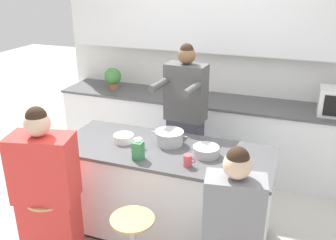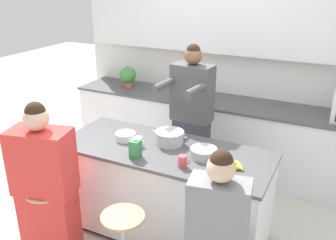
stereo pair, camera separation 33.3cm
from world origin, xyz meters
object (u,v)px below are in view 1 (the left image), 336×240
object	(u,v)px
kitchen_island	(165,192)
juice_carton	(138,150)
fruit_bowl	(206,151)
banana_bunch	(239,162)
cooking_pot	(169,138)
bar_stool_leftmost	(51,229)
person_wrapped_blanket	(47,194)
coffee_cup_far	(138,143)
person_cooking	(185,125)
potted_plant	(113,77)
coffee_cup_near	(188,160)

from	to	relation	value
kitchen_island	juice_carton	world-z (taller)	juice_carton
fruit_bowl	banana_bunch	size ratio (longest dim) A/B	1.28
cooking_pot	fruit_bowl	distance (m)	0.40
bar_stool_leftmost	person_wrapped_blanket	xyz separation A→B (m)	(0.00, -0.00, 0.35)
cooking_pot	coffee_cup_far	world-z (taller)	cooking_pot
person_cooking	fruit_bowl	distance (m)	0.82
cooking_pot	bar_stool_leftmost	bearing A→B (deg)	-133.54
coffee_cup_far	potted_plant	world-z (taller)	potted_plant
bar_stool_leftmost	juice_carton	world-z (taller)	juice_carton
banana_bunch	kitchen_island	bearing A→B (deg)	174.57
cooking_pot	juice_carton	xyz separation A→B (m)	(-0.14, -0.37, 0.02)
person_wrapped_blanket	banana_bunch	distance (m)	1.60
juice_carton	coffee_cup_far	bearing A→B (deg)	114.54
person_cooking	coffee_cup_far	distance (m)	0.79
fruit_bowl	person_cooking	bearing A→B (deg)	120.42
kitchen_island	bar_stool_leftmost	distance (m)	1.06
cooking_pot	fruit_bowl	bearing A→B (deg)	-16.04
bar_stool_leftmost	potted_plant	xyz separation A→B (m)	(-0.52, 2.18, 0.74)
coffee_cup_far	juice_carton	bearing A→B (deg)	-65.46
kitchen_island	person_wrapped_blanket	size ratio (longest dim) A/B	1.35
fruit_bowl	potted_plant	bearing A→B (deg)	138.73
kitchen_island	coffee_cup_far	bearing A→B (deg)	-167.82
coffee_cup_near	potted_plant	distance (m)	2.34
coffee_cup_far	coffee_cup_near	bearing A→B (deg)	-18.74
bar_stool_leftmost	juice_carton	distance (m)	1.02
coffee_cup_near	coffee_cup_far	size ratio (longest dim) A/B	0.93
person_wrapped_blanket	bar_stool_leftmost	bearing A→B (deg)	166.10
kitchen_island	fruit_bowl	bearing A→B (deg)	0.80
coffee_cup_far	banana_bunch	world-z (taller)	coffee_cup_far
fruit_bowl	coffee_cup_far	bearing A→B (deg)	-174.73
cooking_pot	juice_carton	size ratio (longest dim) A/B	2.04
bar_stool_leftmost	fruit_bowl	size ratio (longest dim) A/B	2.80
kitchen_island	banana_bunch	distance (m)	0.83
juice_carton	potted_plant	xyz separation A→B (m)	(-1.16, 1.73, 0.09)
person_cooking	cooking_pot	world-z (taller)	person_cooking
cooking_pot	coffee_cup_near	size ratio (longest dim) A/B	3.40
kitchen_island	coffee_cup_far	distance (m)	0.55
coffee_cup_near	banana_bunch	xyz separation A→B (m)	(0.39, 0.17, -0.02)
kitchen_island	banana_bunch	world-z (taller)	banana_bunch
banana_bunch	potted_plant	distance (m)	2.51
person_cooking	potted_plant	bearing A→B (deg)	154.22
fruit_bowl	coffee_cup_far	size ratio (longest dim) A/B	2.07
fruit_bowl	juice_carton	xyz separation A→B (m)	(-0.52, -0.26, 0.04)
coffee_cup_near	coffee_cup_far	distance (m)	0.55
kitchen_island	person_wrapped_blanket	distance (m)	1.07
coffee_cup_near	coffee_cup_far	xyz separation A→B (m)	(-0.52, 0.18, -0.01)
juice_carton	banana_bunch	bearing A→B (deg)	13.07
coffee_cup_far	potted_plant	distance (m)	1.87
banana_bunch	bar_stool_leftmost	bearing A→B (deg)	-156.25
banana_bunch	coffee_cup_near	bearing A→B (deg)	-156.93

